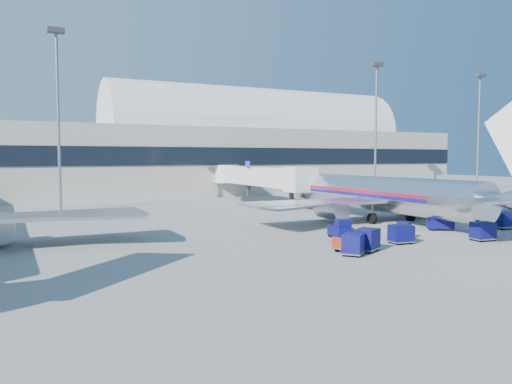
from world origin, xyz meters
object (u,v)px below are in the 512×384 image
barrier_near (458,216)px  cart_train_c (353,244)px  barrier_mid (479,214)px  tug_lead (405,231)px  tug_right (439,223)px  jetbridge_near (255,176)px  mast_east (376,110)px  cart_solo_near (483,231)px  airliner_main (386,194)px  cart_train_a (401,234)px  mast_far_east (479,115)px  cart_train_b (367,239)px  mast_west (58,92)px  cart_open_red (348,246)px  tug_left (341,229)px  cart_solo_far (504,219)px  barrier_far (498,213)px

barrier_near → cart_train_c: bearing=-154.3°
barrier_mid → cart_train_c: size_ratio=1.37×
tug_lead → tug_right: 6.69m
jetbridge_near → mast_east: bearing=-2.1°
barrier_near → cart_solo_near: cart_solo_near is taller
airliner_main → cart_train_a: airliner_main is taller
barrier_mid → cart_solo_near: cart_solo_near is taller
barrier_near → tug_right: size_ratio=1.17×
mast_far_east → cart_train_b: size_ratio=9.75×
mast_west → tug_right: size_ratio=8.82×
airliner_main → mast_east: size_ratio=1.65×
tug_lead → cart_train_a: cart_train_a is taller
barrier_mid → cart_open_red: (-25.36, -9.64, -0.05)m
cart_train_c → cart_solo_near: 13.20m
tug_lead → tug_left: bearing=120.7°
tug_lead → cart_train_a: size_ratio=1.36×
mast_west → barrier_near: mast_west is taller
mast_east → mast_far_east: size_ratio=1.00×
tug_right → tug_left: tug_left is taller
cart_solo_far → cart_train_b: bearing=-166.7°
cart_train_a → barrier_mid: bearing=31.9°
tug_right → tug_left: size_ratio=0.91×
cart_open_red → cart_solo_near: bearing=-21.1°
cart_open_red → mast_far_east: bearing=16.5°
tug_left → cart_train_b: (-1.67, -5.49, 0.11)m
barrier_mid → cart_train_c: 28.08m
tug_left → cart_train_c: tug_left is taller
cart_train_b → cart_open_red: (-1.32, 0.45, -0.48)m
jetbridge_near → cart_solo_near: 39.72m
airliner_main → cart_open_red: bearing=-139.2°
tug_right → airliner_main: bearing=122.8°
mast_east → cart_train_c: 53.89m
mast_east → barrier_mid: 32.64m
tug_right → cart_solo_near: cart_solo_near is taller
mast_east → tug_lead: (-26.23, -35.02, -14.11)m
cart_train_a → cart_train_c: 6.59m
tug_lead → tug_left: 5.40m
jetbridge_near → cart_open_red: 40.33m
cart_open_red → barrier_far: bearing=2.6°
tug_lead → cart_train_c: cart_train_c is taller
barrier_mid → barrier_near: bearing=180.0°
mast_far_east → mast_west: bearing=180.0°
cart_train_b → cart_solo_near: size_ratio=1.20×
mast_west → mast_far_east: bearing=0.0°
barrier_near → cart_train_a: (-16.34, -8.79, 0.35)m
cart_solo_near → tug_lead: bearing=150.4°
cart_train_c → cart_open_red: (0.53, 1.24, -0.42)m
mast_east → barrier_near: 33.67m
mast_east → barrier_mid: mast_east is taller
mast_far_east → tug_left: bearing=-149.8°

